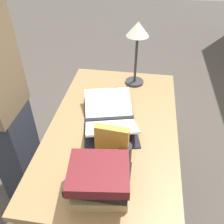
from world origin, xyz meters
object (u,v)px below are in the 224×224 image
reading_lamp (137,37)px  person_reader (3,107)px  coffee_mug (124,152)px  open_book (110,117)px  book_standing_upright (112,144)px  book_stack_tall (99,180)px

reading_lamp → person_reader: person_reader is taller
coffee_mug → person_reader: 0.85m
open_book → reading_lamp: bearing=151.9°
open_book → book_standing_upright: bearing=-3.0°
book_stack_tall → person_reader: person_reader is taller
open_book → coffee_mug: size_ratio=5.49×
book_stack_tall → book_standing_upright: size_ratio=1.34×
book_stack_tall → open_book: bearing=-176.2°
open_book → reading_lamp: reading_lamp is taller
book_standing_upright → person_reader: 0.79m
reading_lamp → person_reader: 0.97m
person_reader → book_stack_tall: bearing=-124.4°
open_book → person_reader: 0.68m
person_reader → open_book: bearing=-89.1°
open_book → person_reader: bearing=-103.1°
book_stack_tall → book_standing_upright: bearing=173.4°
book_standing_upright → person_reader: person_reader is taller
book_standing_upright → coffee_mug: 0.08m
reading_lamp → coffee_mug: size_ratio=4.50×
book_stack_tall → reading_lamp: size_ratio=0.62×
person_reader → book_standing_upright: bearing=-110.8°
reading_lamp → coffee_mug: 0.81m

